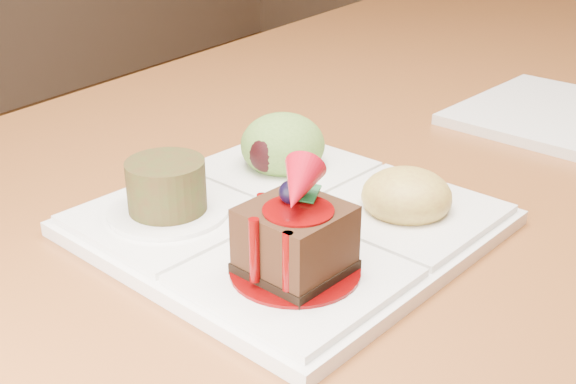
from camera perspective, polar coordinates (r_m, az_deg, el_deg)
The scene contains 3 objects.
dining_table at distance 0.94m, azimuth 15.46°, elevation 1.94°, with size 1.00×1.80×0.75m.
sampler_plate at distance 0.60m, azimuth 0.18°, elevation -0.89°, with size 0.33×0.33×0.11m.
second_plate at distance 0.92m, azimuth 21.41°, elevation 5.52°, with size 0.23×0.23×0.01m, color white.
Camera 1 is at (0.25, -0.83, 1.04)m, focal length 45.00 mm.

